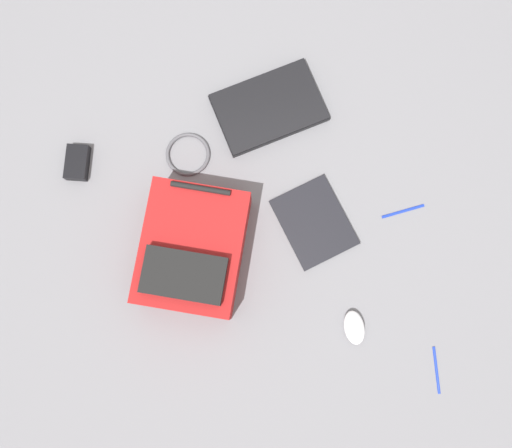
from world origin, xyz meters
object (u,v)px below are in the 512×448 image
(computer_mouse, at_px, (354,328))
(pen_blue, at_px, (403,211))
(power_brick, at_px, (77,163))
(cable_coil, at_px, (188,154))
(pen_black, at_px, (437,370))
(laptop, at_px, (269,107))
(backpack, at_px, (193,251))
(book_blue, at_px, (314,224))

(computer_mouse, relative_size, pen_blue, 0.73)
(computer_mouse, bearing_deg, power_brick, 140.15)
(cable_coil, relative_size, power_brick, 1.28)
(computer_mouse, bearing_deg, pen_black, -36.17)
(laptop, height_order, pen_blue, laptop)
(power_brick, distance_m, pen_blue, 1.07)
(backpack, bearing_deg, cable_coil, 87.90)
(computer_mouse, bearing_deg, laptop, 100.98)
(power_brick, height_order, pen_blue, power_brick)
(cable_coil, bearing_deg, pen_blue, -22.57)
(pen_black, bearing_deg, book_blue, 121.71)
(book_blue, xyz_separation_m, pen_black, (0.31, -0.50, -0.00))
(book_blue, bearing_deg, backpack, -173.62)
(laptop, height_order, pen_black, laptop)
(book_blue, distance_m, cable_coil, 0.47)
(book_blue, height_order, cable_coil, book_blue)
(backpack, relative_size, power_brick, 3.91)
(laptop, xyz_separation_m, pen_blue, (0.39, -0.40, -0.01))
(pen_blue, bearing_deg, book_blue, -179.04)
(power_brick, bearing_deg, laptop, 9.32)
(book_blue, xyz_separation_m, pen_blue, (0.29, 0.00, -0.00))
(backpack, relative_size, laptop, 1.15)
(laptop, bearing_deg, computer_mouse, -77.37)
(laptop, xyz_separation_m, cable_coil, (-0.29, -0.12, -0.01))
(laptop, bearing_deg, pen_blue, -46.07)
(cable_coil, height_order, pen_blue, cable_coil)
(cable_coil, distance_m, pen_blue, 0.73)
(computer_mouse, bearing_deg, backpack, 145.80)
(book_blue, xyz_separation_m, power_brick, (-0.74, 0.30, 0.01))
(computer_mouse, relative_size, pen_black, 0.74)
(book_blue, bearing_deg, cable_coil, 143.11)
(computer_mouse, distance_m, power_brick, 1.04)
(computer_mouse, bearing_deg, book_blue, 100.63)
(pen_black, bearing_deg, laptop, 113.96)
(computer_mouse, height_order, power_brick, computer_mouse)
(pen_blue, bearing_deg, power_brick, 164.06)
(backpack, distance_m, pen_black, 0.84)
(book_blue, bearing_deg, computer_mouse, -77.72)
(backpack, height_order, computer_mouse, backpack)
(backpack, bearing_deg, computer_mouse, -32.55)
(backpack, bearing_deg, laptop, 56.49)
(book_blue, xyz_separation_m, computer_mouse, (0.07, -0.34, 0.01))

